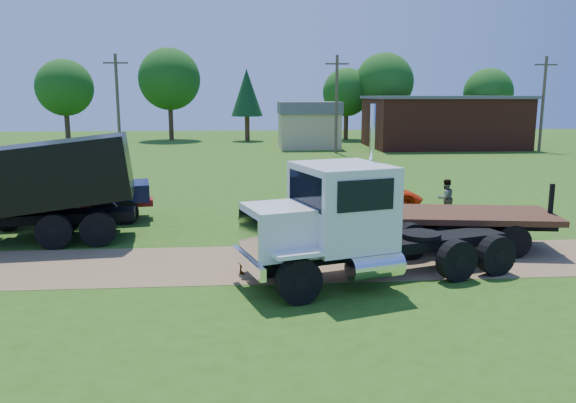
{
  "coord_description": "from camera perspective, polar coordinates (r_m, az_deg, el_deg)",
  "views": [
    {
      "loc": [
        -2.57,
        -17.54,
        5.37
      ],
      "look_at": [
        -1.05,
        2.26,
        1.6
      ],
      "focal_mm": 35.0,
      "sensor_mm": 36.0,
      "label": 1
    }
  ],
  "objects": [
    {
      "name": "brick_building",
      "position": [
        61.16,
        15.41,
        7.84
      ],
      "size": [
        15.4,
        10.4,
        5.3
      ],
      "color": "maroon",
      "rests_on": "ground"
    },
    {
      "name": "white_semi_tractor",
      "position": [
        16.24,
        5.83,
        -2.19
      ],
      "size": [
        8.65,
        5.0,
        5.12
      ],
      "rotation": [
        0.0,
        0.0,
        0.3
      ],
      "color": "black",
      "rests_on": "ground"
    },
    {
      "name": "black_dump_truck",
      "position": [
        22.67,
        -26.0,
        1.56
      ],
      "size": [
        9.32,
        4.04,
        3.96
      ],
      "rotation": [
        0.0,
        0.0,
        0.15
      ],
      "color": "black",
      "rests_on": "ground"
    },
    {
      "name": "tan_shed",
      "position": [
        57.98,
        2.14,
        7.84
      ],
      "size": [
        6.2,
        5.4,
        4.7
      ],
      "color": "tan",
      "rests_on": "ground"
    },
    {
      "name": "spectator_b",
      "position": [
        25.93,
        15.71,
        0.32
      ],
      "size": [
        0.98,
        0.86,
        1.71
      ],
      "primitive_type": "imported",
      "rotation": [
        0.0,
        0.0,
        3.44
      ],
      "color": "#999999",
      "rests_on": "ground"
    },
    {
      "name": "tree_row",
      "position": [
        67.6,
        -1.46,
        11.68
      ],
      "size": [
        54.68,
        10.73,
        10.93
      ],
      "color": "#392A17",
      "rests_on": "ground"
    },
    {
      "name": "dirt_track",
      "position": [
        18.52,
        3.79,
        -6.11
      ],
      "size": [
        120.0,
        4.2,
        0.01
      ],
      "primitive_type": "cube",
      "color": "brown",
      "rests_on": "ground"
    },
    {
      "name": "orange_pickup",
      "position": [
        26.64,
        7.82,
        0.68
      ],
      "size": [
        5.7,
        3.14,
        1.51
      ],
      "primitive_type": "imported",
      "rotation": [
        0.0,
        0.0,
        1.69
      ],
      "color": "red",
      "rests_on": "ground"
    },
    {
      "name": "flatbed_trailer",
      "position": [
        20.61,
        13.39,
        -1.78
      ],
      "size": [
        9.43,
        4.06,
        2.34
      ],
      "rotation": [
        0.0,
        0.0,
        -0.15
      ],
      "color": "#3C2213",
      "rests_on": "ground"
    },
    {
      "name": "ground",
      "position": [
        18.52,
        3.79,
        -6.13
      ],
      "size": [
        140.0,
        140.0,
        0.0
      ],
      "primitive_type": "plane",
      "color": "#2C4E11",
      "rests_on": "ground"
    },
    {
      "name": "navy_truck",
      "position": [
        25.58,
        -21.77,
        1.12
      ],
      "size": [
        6.6,
        3.31,
        2.8
      ],
      "rotation": [
        0.0,
        0.0,
        0.19
      ],
      "color": "maroon",
      "rests_on": "ground"
    },
    {
      "name": "spectator_a",
      "position": [
        17.16,
        -4.37,
        -4.33
      ],
      "size": [
        0.75,
        0.79,
        1.83
      ],
      "primitive_type": "imported",
      "rotation": [
        0.0,
        0.0,
        0.91
      ],
      "color": "#999999",
      "rests_on": "ground"
    },
    {
      "name": "utility_poles",
      "position": [
        53.23,
        4.95,
        10.01
      ],
      "size": [
        42.2,
        0.28,
        9.0
      ],
      "color": "#4E3B2C",
      "rests_on": "ground"
    }
  ]
}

